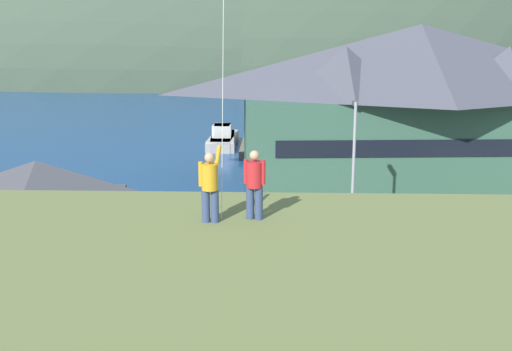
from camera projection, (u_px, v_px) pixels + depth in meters
The scene contains 19 objects.
ground_plane at pixel (227, 318), 24.64m from camera, with size 600.00×600.00×0.00m, color #66604C.
parking_lot_pad at pixel (236, 268), 29.48m from camera, with size 40.00×20.00×0.10m, color gray.
bay_water at pixel (263, 110), 82.91m from camera, with size 360.00×84.00×0.03m, color navy.
far_hill_east_peak at pixel (185, 78), 131.10m from camera, with size 145.37×59.07×56.28m, color #42513D.
far_hill_center_saddle at pixel (362, 77), 134.10m from camera, with size 109.04×74.49×63.97m, color #3D4C38.
harbor_lodge at pixel (418, 99), 44.71m from camera, with size 26.76×13.59×11.15m.
storage_shed_near_lot at pixel (41, 221), 27.29m from camera, with size 7.76×5.90×5.55m.
wharf_dock at pixel (260, 142), 59.08m from camera, with size 3.20×12.98×0.70m.
moored_boat_wharfside at pixel (223, 139), 58.49m from camera, with size 2.55×7.02×2.16m.
moored_boat_outer_mooring at pixel (298, 140), 57.96m from camera, with size 2.51×7.67×2.16m.
moored_boat_inner_slip at pixel (223, 139), 58.40m from camera, with size 2.58×6.93×2.16m.
parked_car_front_row_red at pixel (335, 279), 25.67m from camera, with size 4.34×2.33×1.82m.
parked_car_back_row_right at pixel (166, 275), 26.12m from camera, with size 4.27×2.19×1.82m.
parked_car_mid_row_center at pixel (403, 242), 30.08m from camera, with size 4.25×2.15×1.82m.
parked_car_mid_row_far at pixel (250, 236), 30.91m from camera, with size 4.31×2.27×1.82m.
parked_car_corner_spot at pixel (470, 288), 24.79m from camera, with size 4.30×2.25×1.82m.
parking_light_pole at pixel (354, 158), 33.70m from camera, with size 0.24×0.78×7.10m.
person_kite_flyer at pixel (210, 184), 15.24m from camera, with size 0.53×0.65×1.86m.
person_companion at pixel (254, 183), 15.48m from camera, with size 0.54×0.40×1.74m.
Camera 1 is at (1.91, -22.57, 11.23)m, focal length 44.23 mm.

